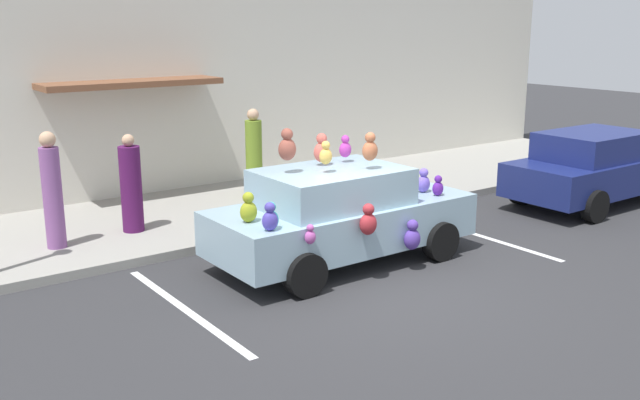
% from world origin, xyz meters
% --- Properties ---
extents(ground_plane, '(60.00, 60.00, 0.00)m').
position_xyz_m(ground_plane, '(0.00, 0.00, 0.00)').
color(ground_plane, '#2D2D30').
extents(sidewalk, '(24.00, 4.00, 0.15)m').
position_xyz_m(sidewalk, '(0.00, 5.00, 0.07)').
color(sidewalk, gray).
rests_on(sidewalk, ground).
extents(storefront_building, '(24.00, 1.25, 6.40)m').
position_xyz_m(storefront_building, '(-0.01, 7.14, 3.19)').
color(storefront_building, beige).
rests_on(storefront_building, ground).
extents(parking_stripe_front, '(0.12, 3.60, 0.01)m').
position_xyz_m(parking_stripe_front, '(3.20, 1.00, 0.00)').
color(parking_stripe_front, silver).
rests_on(parking_stripe_front, ground).
extents(parking_stripe_rear, '(0.12, 3.60, 0.01)m').
position_xyz_m(parking_stripe_rear, '(-2.59, 1.00, 0.00)').
color(parking_stripe_rear, silver).
rests_on(parking_stripe_rear, ground).
extents(plush_covered_car, '(4.29, 2.09, 2.23)m').
position_xyz_m(plush_covered_car, '(0.27, 1.30, 0.81)').
color(plush_covered_car, '#8EADBE').
rests_on(plush_covered_car, ground).
extents(parked_sedan_behind, '(4.27, 1.95, 1.54)m').
position_xyz_m(parked_sedan_behind, '(6.91, 1.14, 0.79)').
color(parked_sedan_behind, navy).
rests_on(parked_sedan_behind, ground).
extents(teddy_bear_on_sidewalk, '(0.33, 0.28, 0.63)m').
position_xyz_m(teddy_bear_on_sidewalk, '(3.56, 3.55, 0.44)').
color(teddy_bear_on_sidewalk, pink).
rests_on(teddy_bear_on_sidewalk, sidewalk).
extents(pedestrian_near_shopfront, '(0.37, 0.37, 1.73)m').
position_xyz_m(pedestrian_near_shopfront, '(-1.90, 4.46, 0.94)').
color(pedestrian_near_shopfront, '#49154A').
rests_on(pedestrian_near_shopfront, sidewalk).
extents(pedestrian_walking_past, '(0.35, 0.35, 1.85)m').
position_xyz_m(pedestrian_walking_past, '(1.18, 5.44, 1.02)').
color(pedestrian_walking_past, olive).
rests_on(pedestrian_walking_past, sidewalk).
extents(pedestrian_by_lamp, '(0.31, 0.31, 1.92)m').
position_xyz_m(pedestrian_by_lamp, '(-3.29, 4.30, 1.07)').
color(pedestrian_by_lamp, '#844F8E').
rests_on(pedestrian_by_lamp, sidewalk).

